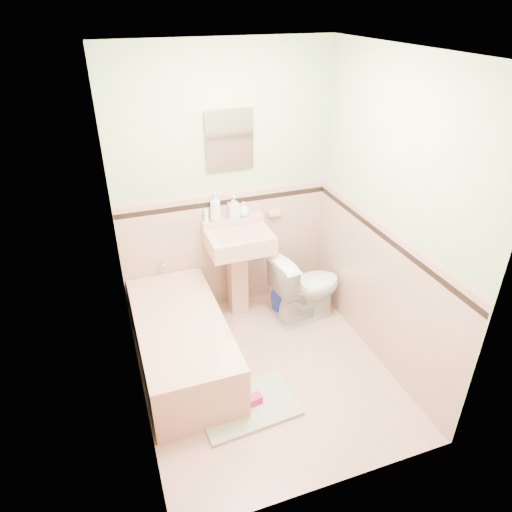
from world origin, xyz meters
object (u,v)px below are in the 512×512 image
object	(u,v)px
bathtub	(182,344)
soap_bottle_mid	(234,207)
soap_bottle_left	(215,207)
shoe	(252,401)
medicine_cabinet	(229,139)
soap_bottle_right	(244,209)
sink	(239,275)
toilet	(307,287)
bucket	(282,297)

from	to	relation	value
bathtub	soap_bottle_mid	xyz separation A→B (m)	(0.69, 0.71, 0.86)
soap_bottle_left	shoe	world-z (taller)	soap_bottle_left
medicine_cabinet	soap_bottle_right	xyz separation A→B (m)	(0.11, -0.03, -0.65)
soap_bottle_left	shoe	xyz separation A→B (m)	(-0.13, -1.35, -1.05)
sink	soap_bottle_mid	size ratio (longest dim) A/B	4.19
soap_bottle_right	toilet	size ratio (longest dim) A/B	0.21
sink	bucket	world-z (taller)	sink
medicine_cabinet	soap_bottle_mid	bearing A→B (deg)	-67.83
bathtub	toilet	xyz separation A→B (m)	(1.27, 0.27, 0.12)
bathtub	toilet	distance (m)	1.30
bathtub	medicine_cabinet	xyz separation A→B (m)	(0.68, 0.74, 1.47)
sink	medicine_cabinet	bearing A→B (deg)	90.00
medicine_cabinet	soap_bottle_left	bearing A→B (deg)	-169.35
soap_bottle_mid	bucket	distance (m)	1.07
bathtub	soap_bottle_right	distance (m)	1.34
soap_bottle_left	bucket	xyz separation A→B (m)	(0.60, -0.22, -0.98)
toilet	soap_bottle_right	bearing A→B (deg)	39.61
soap_bottle_left	bathtub	bearing A→B (deg)	-126.24
toilet	shoe	world-z (taller)	toilet
sink	bathtub	bearing A→B (deg)	-142.07
shoe	soap_bottle_left	bearing A→B (deg)	75.72
bathtub	soap_bottle_right	size ratio (longest dim) A/B	10.38
sink	soap_bottle_left	size ratio (longest dim) A/B	3.37
soap_bottle_right	bucket	distance (m)	1.00
sink	toilet	world-z (taller)	sink
sink	shoe	size ratio (longest dim) A/B	5.64
soap_bottle_left	soap_bottle_mid	size ratio (longest dim) A/B	1.24
medicine_cabinet	soap_bottle_left	xyz separation A→B (m)	(-0.16, -0.03, -0.59)
bathtub	soap_bottle_left	size ratio (longest dim) A/B	5.55
sink	soap_bottle_right	xyz separation A→B (m)	(0.11, 0.18, 0.59)
sink	bucket	bearing A→B (deg)	-4.76
bathtub	soap_bottle_mid	bearing A→B (deg)	45.73
medicine_cabinet	toilet	distance (m)	1.55
sink	toilet	distance (m)	0.65
soap_bottle_mid	soap_bottle_right	size ratio (longest dim) A/B	1.51
bathtub	soap_bottle_right	world-z (taller)	soap_bottle_right
soap_bottle_left	bucket	bearing A→B (deg)	-19.94
soap_bottle_right	soap_bottle_mid	bearing A→B (deg)	180.00
medicine_cabinet	toilet	size ratio (longest dim) A/B	0.72
soap_bottle_mid	medicine_cabinet	bearing A→B (deg)	112.17
medicine_cabinet	shoe	distance (m)	2.16
medicine_cabinet	toilet	world-z (taller)	medicine_cabinet
bucket	sink	bearing A→B (deg)	175.24
bathtub	soap_bottle_mid	world-z (taller)	soap_bottle_mid
bathtub	toilet	bearing A→B (deg)	12.09
bathtub	soap_bottle_mid	size ratio (longest dim) A/B	6.89
soap_bottle_mid	bucket	size ratio (longest dim) A/B	0.85
soap_bottle_mid	bathtub	bearing A→B (deg)	-134.27
medicine_cabinet	soap_bottle_right	size ratio (longest dim) A/B	3.48
medicine_cabinet	bathtub	bearing A→B (deg)	-132.58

